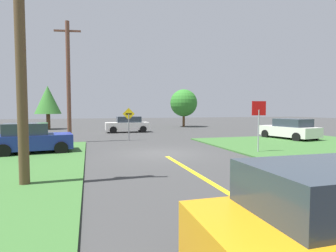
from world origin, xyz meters
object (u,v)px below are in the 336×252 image
at_px(car_approaching_junction, 128,124).
at_px(utility_pole_mid, 68,81).
at_px(stop_sign, 259,117).
at_px(direction_sign, 129,120).
at_px(parked_car_near_building, 32,139).
at_px(oak_tree_left, 48,100).
at_px(utility_pole_near, 20,46).
at_px(car_on_crossroad, 290,129).
at_px(pine_tree_center, 184,103).

relative_size(car_approaching_junction, utility_pole_mid, 0.51).
relative_size(stop_sign, direction_sign, 1.13).
relative_size(parked_car_near_building, car_approaching_junction, 0.93).
distance_m(stop_sign, oak_tree_left, 26.06).
distance_m(utility_pole_near, oak_tree_left, 26.09).
distance_m(car_on_crossroad, direction_sign, 12.45).
height_order(car_on_crossroad, car_approaching_junction, same).
height_order(stop_sign, utility_pole_near, utility_pole_near).
bearing_deg(car_on_crossroad, car_approaching_junction, 37.71).
bearing_deg(stop_sign, car_on_crossroad, -129.10).
distance_m(parked_car_near_building, direction_sign, 7.48).
height_order(stop_sign, pine_tree_center, pine_tree_center).
distance_m(parked_car_near_building, pine_tree_center, 24.44).
height_order(utility_pole_near, direction_sign, utility_pole_near).
bearing_deg(utility_pole_mid, parked_car_near_building, -108.59).
xyz_separation_m(car_approaching_junction, pine_tree_center, (8.48, 6.78, 2.40)).
xyz_separation_m(car_on_crossroad, pine_tree_center, (-2.69, 17.08, 2.40)).
relative_size(stop_sign, pine_tree_center, 0.55).
height_order(parked_car_near_building, direction_sign, direction_sign).
bearing_deg(stop_sign, parked_car_near_building, -3.00).
xyz_separation_m(car_approaching_junction, oak_tree_left, (-8.41, 7.02, 2.63)).
relative_size(stop_sign, utility_pole_mid, 0.33).
height_order(parked_car_near_building, pine_tree_center, pine_tree_center).
relative_size(direction_sign, pine_tree_center, 0.49).
xyz_separation_m(stop_sign, car_on_crossroad, (6.28, 5.05, -1.15)).
relative_size(utility_pole_near, utility_pole_mid, 0.97).
relative_size(car_on_crossroad, oak_tree_left, 0.91).
bearing_deg(oak_tree_left, pine_tree_center, -0.80).
bearing_deg(oak_tree_left, car_on_crossroad, -41.49).
bearing_deg(stop_sign, pine_tree_center, -87.09).
bearing_deg(car_on_crossroad, oak_tree_left, 38.88).
relative_size(parked_car_near_building, direction_sign, 1.65).
relative_size(car_approaching_junction, pine_tree_center, 0.87).
relative_size(parked_car_near_building, oak_tree_left, 0.79).
bearing_deg(car_on_crossroad, direction_sign, 67.44).
relative_size(stop_sign, parked_car_near_building, 0.69).
relative_size(stop_sign, utility_pole_near, 0.34).
bearing_deg(car_on_crossroad, stop_sign, 119.15).
xyz_separation_m(stop_sign, direction_sign, (-5.83, 7.83, -0.43)).
xyz_separation_m(direction_sign, oak_tree_left, (-7.47, 14.54, 1.91)).
bearing_deg(car_approaching_junction, oak_tree_left, -39.83).
xyz_separation_m(utility_pole_near, direction_sign, (4.78, 11.40, -2.69)).
bearing_deg(parked_car_near_building, car_approaching_junction, 52.88).
xyz_separation_m(stop_sign, parked_car_near_building, (-11.62, 3.14, -1.16)).
bearing_deg(utility_pole_mid, stop_sign, -38.08).
xyz_separation_m(car_on_crossroad, direction_sign, (-12.11, 2.78, 0.72)).
height_order(stop_sign, car_on_crossroad, stop_sign).
distance_m(car_on_crossroad, car_approaching_junction, 15.19).
xyz_separation_m(car_on_crossroad, car_approaching_junction, (-11.17, 10.30, -0.00)).
relative_size(car_approaching_junction, direction_sign, 1.77).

